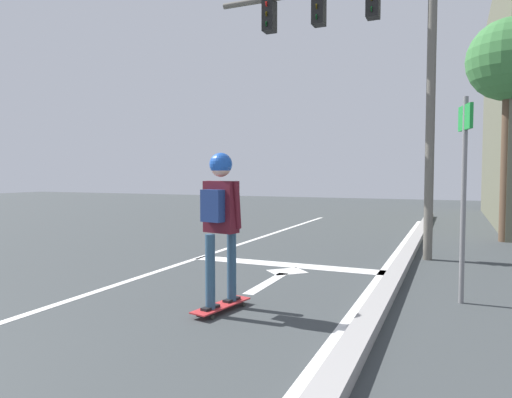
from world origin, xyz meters
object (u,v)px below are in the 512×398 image
at_px(traffic_signal_mast, 365,45).
at_px(roadside_tree, 509,63).
at_px(skater, 220,208).
at_px(street_sign_post, 464,170).
at_px(skateboard, 221,306).

height_order(traffic_signal_mast, roadside_tree, traffic_signal_mast).
distance_m(skater, roadside_tree, 8.79).
bearing_deg(traffic_signal_mast, skater, -100.69).
xyz_separation_m(traffic_signal_mast, roadside_tree, (2.73, 3.12, 0.10)).
distance_m(street_sign_post, roadside_tree, 6.58).
distance_m(skater, traffic_signal_mast, 5.26).
height_order(skateboard, roadside_tree, roadside_tree).
bearing_deg(roadside_tree, traffic_signal_mast, -131.12).
xyz_separation_m(traffic_signal_mast, street_sign_post, (1.73, -2.87, -2.42)).
relative_size(skater, roadside_tree, 0.34).
relative_size(skateboard, traffic_signal_mast, 0.16).
bearing_deg(skater, traffic_signal_mast, 79.31).
bearing_deg(traffic_signal_mast, street_sign_post, -58.97).
xyz_separation_m(skater, traffic_signal_mast, (0.82, 4.35, 2.85)).
distance_m(skateboard, street_sign_post, 3.33).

